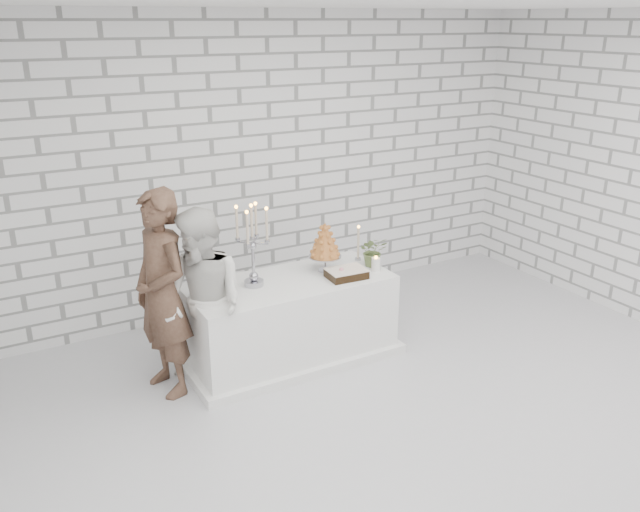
{
  "coord_description": "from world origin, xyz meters",
  "views": [
    {
      "loc": [
        -2.8,
        -3.46,
        2.91
      ],
      "look_at": [
        -0.3,
        0.94,
        1.05
      ],
      "focal_mm": 36.51,
      "sensor_mm": 36.0,
      "label": 1
    }
  ],
  "objects_px": {
    "bride": "(204,304)",
    "croquembouche": "(325,247)",
    "groom": "(162,294)",
    "candelabra": "(253,245)",
    "cake_table": "(290,319)"
  },
  "relations": [
    {
      "from": "candelabra",
      "to": "croquembouche",
      "type": "height_order",
      "value": "candelabra"
    },
    {
      "from": "bride",
      "to": "cake_table",
      "type": "bearing_deg",
      "value": 80.33
    },
    {
      "from": "groom",
      "to": "candelabra",
      "type": "relative_size",
      "value": 2.35
    },
    {
      "from": "bride",
      "to": "croquembouche",
      "type": "bearing_deg",
      "value": 79.44
    },
    {
      "from": "groom",
      "to": "candelabra",
      "type": "distance_m",
      "value": 0.85
    },
    {
      "from": "candelabra",
      "to": "croquembouche",
      "type": "xyz_separation_m",
      "value": [
        0.7,
        0.0,
        -0.13
      ]
    },
    {
      "from": "croquembouche",
      "to": "bride",
      "type": "bearing_deg",
      "value": -170.22
    },
    {
      "from": "cake_table",
      "to": "croquembouche",
      "type": "bearing_deg",
      "value": 7.83
    },
    {
      "from": "groom",
      "to": "candelabra",
      "type": "bearing_deg",
      "value": 79.31
    },
    {
      "from": "groom",
      "to": "bride",
      "type": "distance_m",
      "value": 0.34
    },
    {
      "from": "cake_table",
      "to": "groom",
      "type": "bearing_deg",
      "value": 178.95
    },
    {
      "from": "bride",
      "to": "croquembouche",
      "type": "relative_size",
      "value": 3.37
    },
    {
      "from": "groom",
      "to": "croquembouche",
      "type": "distance_m",
      "value": 1.51
    },
    {
      "from": "candelabra",
      "to": "croquembouche",
      "type": "distance_m",
      "value": 0.72
    },
    {
      "from": "cake_table",
      "to": "croquembouche",
      "type": "relative_size",
      "value": 3.93
    }
  ]
}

